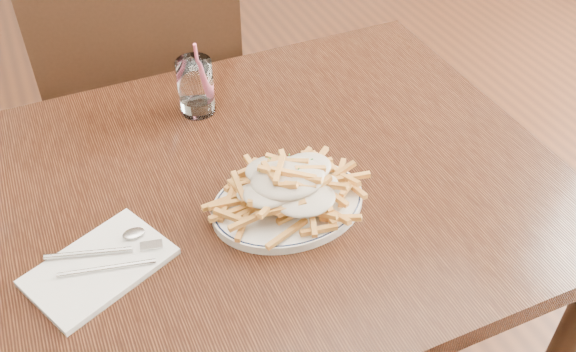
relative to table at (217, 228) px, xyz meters
name	(u,v)px	position (x,y,z in m)	size (l,w,h in m)	color
table	(217,228)	(0.00, 0.00, 0.00)	(1.20, 0.80, 0.75)	black
chair_far	(148,94)	(0.02, 0.62, -0.11)	(0.54, 0.54, 0.99)	black
fries_plate	(288,204)	(0.10, -0.08, 0.09)	(0.31, 0.28, 0.02)	white
loaded_fries	(288,184)	(0.10, -0.08, 0.13)	(0.25, 0.21, 0.07)	#CA8C3D
napkin	(100,267)	(-0.21, -0.08, 0.08)	(0.20, 0.13, 0.01)	white
cutlery	(98,261)	(-0.21, -0.08, 0.09)	(0.18, 0.09, 0.01)	silver
water_glass	(196,90)	(0.05, 0.24, 0.13)	(0.07, 0.07, 0.15)	white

